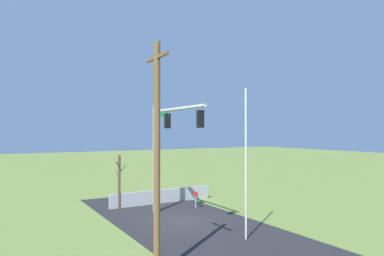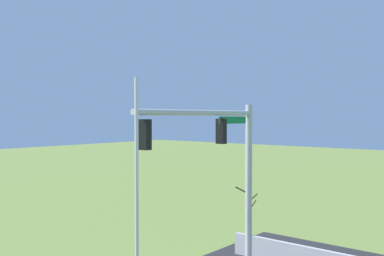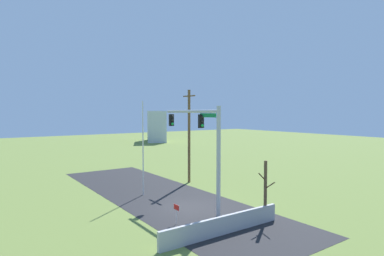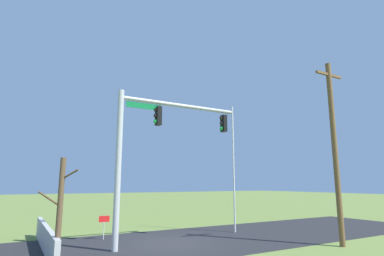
{
  "view_description": "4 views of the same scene",
  "coord_description": "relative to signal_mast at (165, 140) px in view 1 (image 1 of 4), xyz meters",
  "views": [
    {
      "loc": [
        -19.03,
        10.59,
        5.58
      ],
      "look_at": [
        -1.18,
        0.03,
        5.81
      ],
      "focal_mm": 32.51,
      "sensor_mm": 36.0,
      "label": 1
    },
    {
      "loc": [
        -12.7,
        -9.33,
        6.85
      ],
      "look_at": [
        -1.39,
        0.07,
        6.46
      ],
      "focal_mm": 41.42,
      "sensor_mm": 36.0,
      "label": 2
    },
    {
      "loc": [
        19.08,
        -12.99,
        6.9
      ],
      "look_at": [
        0.13,
        0.41,
        5.77
      ],
      "focal_mm": 30.03,
      "sensor_mm": 36.0,
      "label": 3
    },
    {
      "loc": [
        7.03,
        14.53,
        2.95
      ],
      "look_at": [
        -1.22,
        0.17,
        5.92
      ],
      "focal_mm": 28.72,
      "sensor_mm": 36.0,
      "label": 4
    }
  ],
  "objects": [
    {
      "name": "bare_tree",
      "position": [
        4.2,
        1.67,
        -3.06
      ],
      "size": [
        1.27,
        1.02,
        3.88
      ],
      "color": "brown",
      "rests_on": "ground_plane"
    },
    {
      "name": "road_surface",
      "position": [
        -5.29,
        -0.59,
        -5.05
      ],
      "size": [
        28.0,
        8.0,
        0.01
      ],
      "primitive_type": "cube",
      "color": "#232326",
      "rests_on": "ground_plane"
    },
    {
      "name": "flagpole",
      "position": [
        -6.21,
        -1.6,
        -1.14
      ],
      "size": [
        0.1,
        0.1,
        7.85
      ],
      "primitive_type": "cylinder",
      "color": "silver",
      "rests_on": "ground_plane"
    },
    {
      "name": "signal_mast",
      "position": [
        0.0,
        0.0,
        0.0
      ],
      "size": [
        6.62,
        0.38,
        7.33
      ],
      "color": "#B2B5BA",
      "rests_on": "ground_plane"
    },
    {
      "name": "utility_pole",
      "position": [
        -7.99,
        4.3,
        -0.34
      ],
      "size": [
        1.9,
        0.26,
        9.09
      ],
      "color": "brown",
      "rests_on": "ground_plane"
    },
    {
      "name": "retaining_fence",
      "position": [
        4.26,
        -1.83,
        -4.53
      ],
      "size": [
        0.2,
        8.45,
        1.05
      ],
      "primitive_type": "cube",
      "color": "#A8A8AD",
      "rests_on": "ground_plane"
    },
    {
      "name": "sidewalk_corner",
      "position": [
        2.63,
        -0.01,
        -5.06
      ],
      "size": [
        6.0,
        6.0,
        0.01
      ],
      "primitive_type": "cube",
      "color": "#B7B5AD",
      "rests_on": "ground_plane"
    },
    {
      "name": "open_sign",
      "position": [
        1.34,
        -3.13,
        -4.15
      ],
      "size": [
        0.56,
        0.04,
        1.22
      ],
      "color": "silver",
      "rests_on": "ground_plane"
    },
    {
      "name": "ground_plane",
      "position": [
        -1.29,
        -0.59,
        -5.06
      ],
      "size": [
        160.0,
        160.0,
        0.0
      ],
      "primitive_type": "plane",
      "color": "olive"
    }
  ]
}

